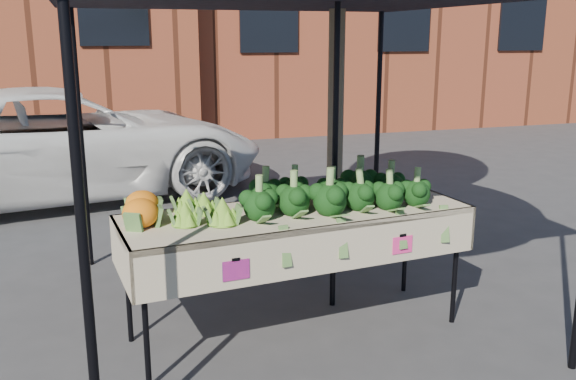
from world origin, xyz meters
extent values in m
plane|color=#333336|center=(0.00, 0.00, 0.00)|extent=(90.00, 90.00, 0.00)
cube|color=#C0B390|center=(0.24, 0.12, 0.45)|extent=(2.46, 1.02, 0.90)
cube|color=#F22D8C|center=(-0.34, -0.29, 0.70)|extent=(0.17, 0.01, 0.12)
cube|color=#EF2D83|center=(0.83, -0.29, 0.70)|extent=(0.17, 0.01, 0.12)
ellipsoid|color=black|center=(0.51, 0.14, 1.05)|extent=(1.40, 0.60, 0.29)
ellipsoid|color=#80BF34|center=(-0.43, 0.15, 1.01)|extent=(0.45, 0.59, 0.22)
ellipsoid|color=orange|center=(-0.80, 0.18, 1.00)|extent=(0.25, 0.45, 0.20)
camera|label=1|loc=(-1.09, -3.76, 2.06)|focal=38.79mm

